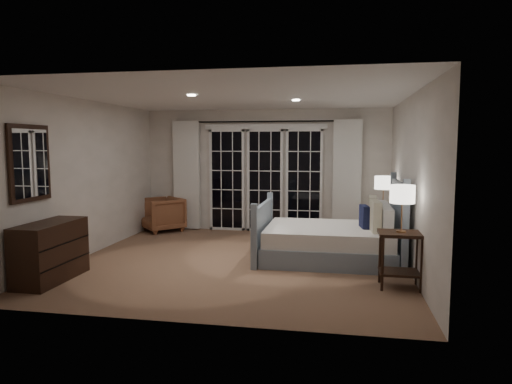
% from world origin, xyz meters
% --- Properties ---
extents(floor, '(5.00, 5.00, 0.00)m').
position_xyz_m(floor, '(0.00, 0.00, 0.00)').
color(floor, '#855C48').
rests_on(floor, ground).
extents(ceiling, '(5.00, 5.00, 0.00)m').
position_xyz_m(ceiling, '(0.00, 0.00, 2.50)').
color(ceiling, silver).
rests_on(ceiling, wall_back).
extents(wall_left, '(0.02, 5.00, 2.50)m').
position_xyz_m(wall_left, '(-2.50, 0.00, 1.25)').
color(wall_left, silver).
rests_on(wall_left, floor).
extents(wall_right, '(0.02, 5.00, 2.50)m').
position_xyz_m(wall_right, '(2.50, 0.00, 1.25)').
color(wall_right, silver).
rests_on(wall_right, floor).
extents(wall_back, '(5.00, 0.02, 2.50)m').
position_xyz_m(wall_back, '(0.00, 2.50, 1.25)').
color(wall_back, silver).
rests_on(wall_back, floor).
extents(wall_front, '(5.00, 0.02, 2.50)m').
position_xyz_m(wall_front, '(0.00, -2.50, 1.25)').
color(wall_front, silver).
rests_on(wall_front, floor).
extents(french_doors, '(2.50, 0.04, 2.20)m').
position_xyz_m(french_doors, '(0.00, 2.46, 1.09)').
color(french_doors, black).
rests_on(french_doors, wall_back).
extents(curtain_rod, '(3.50, 0.03, 0.03)m').
position_xyz_m(curtain_rod, '(0.00, 2.40, 2.25)').
color(curtain_rod, black).
rests_on(curtain_rod, wall_back).
extents(curtain_left, '(0.55, 0.10, 2.25)m').
position_xyz_m(curtain_left, '(-1.65, 2.38, 1.15)').
color(curtain_left, white).
rests_on(curtain_left, curtain_rod).
extents(curtain_right, '(0.55, 0.10, 2.25)m').
position_xyz_m(curtain_right, '(1.65, 2.38, 1.15)').
color(curtain_right, white).
rests_on(curtain_right, curtain_rod).
extents(downlight_a, '(0.12, 0.12, 0.01)m').
position_xyz_m(downlight_a, '(0.80, 0.60, 2.49)').
color(downlight_a, white).
rests_on(downlight_a, ceiling).
extents(downlight_b, '(0.12, 0.12, 0.01)m').
position_xyz_m(downlight_b, '(-0.60, -0.40, 2.49)').
color(downlight_b, white).
rests_on(downlight_b, ceiling).
extents(bed, '(2.13, 1.52, 1.24)m').
position_xyz_m(bed, '(1.42, 0.33, 0.32)').
color(bed, gray).
rests_on(bed, floor).
extents(nightstand_left, '(0.55, 0.44, 0.71)m').
position_xyz_m(nightstand_left, '(2.27, -0.93, 0.47)').
color(nightstand_left, black).
rests_on(nightstand_left, floor).
extents(nightstand_right, '(0.49, 0.39, 0.64)m').
position_xyz_m(nightstand_right, '(2.27, 1.51, 0.42)').
color(nightstand_right, black).
rests_on(nightstand_right, floor).
extents(lamp_left, '(0.30, 0.30, 0.59)m').
position_xyz_m(lamp_left, '(2.27, -0.93, 1.18)').
color(lamp_left, '#AD7545').
rests_on(lamp_left, nightstand_left).
extents(lamp_right, '(0.31, 0.31, 0.60)m').
position_xyz_m(lamp_right, '(2.27, 1.51, 1.12)').
color(lamp_right, '#AD7545').
rests_on(lamp_right, nightstand_right).
extents(armchair, '(1.07, 1.07, 0.70)m').
position_xyz_m(armchair, '(-2.10, 2.10, 0.35)').
color(armchair, brown).
rests_on(armchair, floor).
extents(dresser, '(0.47, 1.10, 0.78)m').
position_xyz_m(dresser, '(-2.23, -1.43, 0.39)').
color(dresser, black).
rests_on(dresser, floor).
extents(mirror, '(0.05, 0.85, 1.00)m').
position_xyz_m(mirror, '(-2.47, -1.43, 1.55)').
color(mirror, black).
rests_on(mirror, wall_left).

